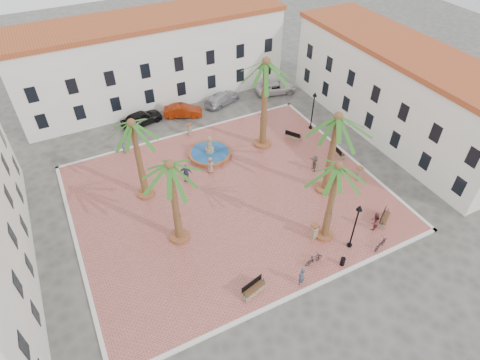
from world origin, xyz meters
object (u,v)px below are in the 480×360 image
Objects in this scene: pedestrian_fountain_b at (186,173)px; car_black at (141,118)px; palm_sw at (171,174)px; pedestrian_fountain_a at (211,165)px; bench_ne at (293,136)px; bicycle_a at (381,244)px; car_silver at (222,98)px; fountain at (210,153)px; cyclist_b at (375,221)px; car_red at (183,111)px; palm_ne at (266,71)px; pedestrian_north at (124,146)px; cyclist_a at (302,276)px; bench_s at (254,289)px; bollard_se at (314,231)px; lamppost_e at (314,104)px; bicycle_b at (314,259)px; pedestrian_east at (315,163)px; bench_se at (384,219)px; bench_e at (338,153)px; bollard_n at (190,129)px; litter_bin at (343,261)px; palm_s at (337,174)px; palm_e at (337,126)px; lamppost_s at (357,219)px; bollard_e at (359,173)px; car_white at (276,87)px.

pedestrian_fountain_b is 11.34m from car_black.
palm_sw reaches higher than pedestrian_fountain_a.
bicycle_a is at bearing 140.15° from bench_ne.
car_silver is (8.88, 11.36, -0.42)m from pedestrian_fountain_b.
cyclist_b is (7.79, -14.84, 0.54)m from fountain.
car_red is at bearing -91.59° from cyclist_b.
palm_ne is 5.78× the size of pedestrian_north.
cyclist_b is at bearing 142.72° from bench_ne.
pedestrian_fountain_a is at bearing -106.70° from cyclist_a.
bench_s is 1.24× the size of pedestrian_north.
bench_ne is at bearing 64.29° from bollard_se.
fountain is at bearing 177.59° from lamppost_e.
car_red is at bearing 142.54° from lamppost_e.
fountain is 8.94m from bench_ne.
pedestrian_fountain_a is 11.65m from car_black.
bicycle_b reaches higher than bicycle_a.
bicycle_b is at bearing -15.00° from pedestrian_east.
pedestrian_fountain_b is (0.09, 13.09, 0.67)m from bench_s.
bench_e is (2.18, 8.97, -0.01)m from bench_se.
pedestrian_east is at bearing 8.72° from palm_sw.
bench_se is (12.69, 1.06, -0.02)m from bench_s.
pedestrian_east reaches higher than bollard_n.
palm_ne is 6.00× the size of bicycle_b.
bollard_se is 3.16m from litter_bin.
bench_s reaches higher than bench_e.
bicycle_b is 0.93× the size of pedestrian_fountain_a.
bicycle_a is at bearing -105.16° from bicycle_b.
car_red is at bearing -3.67° from bicycle_a.
bollard_n is 0.79× the size of pedestrian_east.
lamppost_e reaches higher than cyclist_b.
palm_s reaches higher than bench_s.
palm_e is 7.54m from lamppost_s.
bollard_se is (-2.53, -12.69, -7.25)m from palm_ne.
bench_e is 13.88m from bicycle_b.
palm_e is 1.76× the size of car_black.
cyclist_a is at bearing -135.36° from palm_e.
palm_sw is at bearing -155.43° from lamppost_e.
bollard_se is 5.06m from bicycle_a.
lamppost_s reaches higher than bicycle_b.
bollard_e is (17.04, -0.79, -5.81)m from palm_sw.
bollard_se is at bearing -88.16° from pedestrian_fountain_a.
bench_se is at bearing -10.28° from palm_s.
car_white is (12.08, 0.02, -0.01)m from car_red.
bench_e is 1.28× the size of bollard_e.
palm_ne is 7.95m from lamppost_e.
pedestrian_fountain_b is (-6.45, 10.87, 0.20)m from bollard_se.
palm_e is 4.73× the size of pedestrian_fountain_a.
pedestrian_fountain_a is (-7.93, 14.12, 0.43)m from bicycle_a.
palm_sw is at bearing -43.02° from cyclist_b.
palm_ne reaches higher than bicycle_b.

